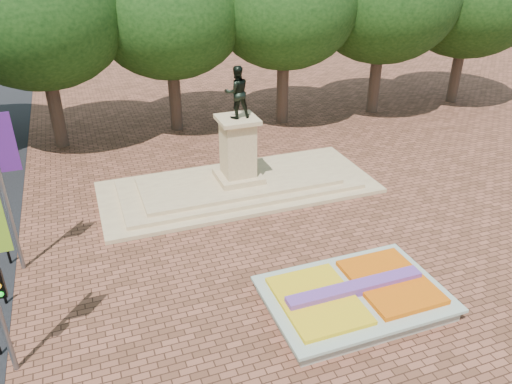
# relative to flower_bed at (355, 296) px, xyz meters

# --- Properties ---
(ground) EXTENTS (90.00, 90.00, 0.00)m
(ground) POSITION_rel_flower_bed_xyz_m (-1.03, 2.00, -0.38)
(ground) COLOR brown
(ground) RESTS_ON ground
(flower_bed) EXTENTS (6.30, 4.30, 0.91)m
(flower_bed) POSITION_rel_flower_bed_xyz_m (0.00, 0.00, 0.00)
(flower_bed) COLOR gray
(flower_bed) RESTS_ON ground
(monument) EXTENTS (14.00, 6.00, 6.40)m
(monument) POSITION_rel_flower_bed_xyz_m (-1.03, 10.00, 0.50)
(monument) COLOR tan
(monument) RESTS_ON ground
(tree_row_back) EXTENTS (44.80, 8.80, 10.43)m
(tree_row_back) POSITION_rel_flower_bed_xyz_m (1.31, 20.00, 6.29)
(tree_row_back) COLOR #3C2A21
(tree_row_back) RESTS_ON ground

